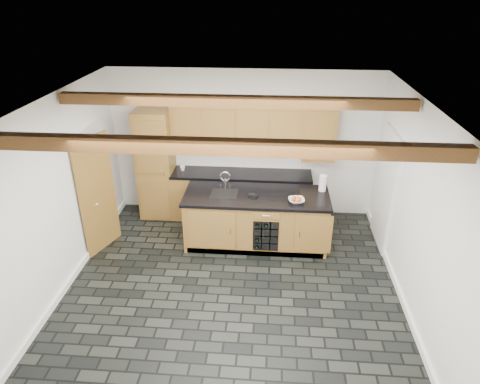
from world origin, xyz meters
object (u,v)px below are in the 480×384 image
Objects in this scene: island at (256,219)px; fruit_bowl at (296,201)px; kitchen_scale at (253,195)px; paper_towel at (323,183)px.

island is 0.85m from fruit_bowl.
kitchen_scale is 1.23m from paper_towel.
paper_towel is at bearing 13.47° from island.
island is 8.78× the size of paper_towel.
paper_towel is at bearing 31.97° from kitchen_scale.
fruit_bowl is at bearing -134.37° from paper_towel.
fruit_bowl reaches higher than kitchen_scale.
fruit_bowl is at bearing -17.44° from island.
island is at bearing -166.53° from paper_towel.
paper_towel reaches higher than kitchen_scale.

